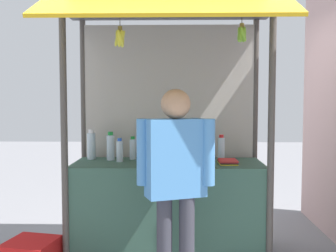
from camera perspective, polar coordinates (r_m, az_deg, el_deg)
stall_counter at (r=4.06m, az=0.00°, el=-11.30°), size 1.80×0.69×0.89m
stall_structure at (r=4.00m, az=0.03°, el=5.52°), size 2.00×1.50×2.70m
water_bottle_left at (r=4.08m, az=-1.67°, el=-3.19°), size 0.07×0.07×0.24m
water_bottle_front_left at (r=4.17m, az=-4.89°, el=-3.12°), size 0.06×0.06×0.23m
water_bottle_front_right at (r=4.14m, az=-7.93°, el=-2.86°), size 0.08×0.08×0.28m
water_bottle_back_right at (r=4.23m, az=-10.53°, el=-2.63°), size 0.08×0.08×0.30m
water_bottle_right at (r=4.18m, az=7.36°, el=-3.00°), size 0.07×0.07×0.25m
water_bottle_rear_center at (r=4.02m, az=-6.68°, el=-3.41°), size 0.06×0.06×0.23m
magazine_stack_mid_left at (r=3.94m, az=8.24°, el=-4.89°), size 0.18×0.25×0.04m
magazine_stack_back_left at (r=3.89m, az=0.20°, el=-4.80°), size 0.25×0.29×0.06m
banana_bunch_rightmost at (r=3.55m, az=10.15°, el=12.40°), size 0.09×0.09×0.25m
banana_bunch_leftmost at (r=3.54m, az=-6.64°, el=11.97°), size 0.11×0.10×0.29m
vendor_person at (r=3.18m, az=1.06°, el=-6.27°), size 0.60×0.34×1.58m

